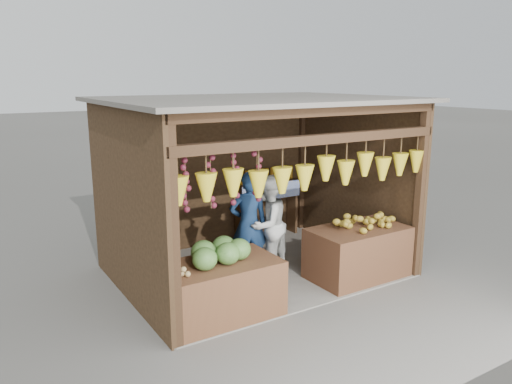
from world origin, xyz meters
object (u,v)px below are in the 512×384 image
counter_left (221,290)px  woman_standing (267,224)px  counter_right (358,253)px  man_standing (249,224)px  vendor_seated (144,230)px

counter_left → woman_standing: size_ratio=0.95×
counter_right → man_standing: man_standing is taller
counter_left → woman_standing: 1.66m
counter_right → man_standing: (-1.32, 0.95, 0.41)m
woman_standing → vendor_seated: bearing=-34.7°
woman_standing → vendor_seated: 1.86m
counter_right → vendor_seated: (-2.85, 1.23, 0.51)m
man_standing → vendor_seated: bearing=4.9°
counter_left → vendor_seated: 1.47m
counter_left → counter_right: 2.33m
counter_right → woman_standing: woman_standing is taller
woman_standing → counter_right: bearing=113.7°
counter_left → man_standing: (1.00, 0.98, 0.44)m
counter_right → woman_standing: (-1.02, 0.91, 0.37)m
counter_left → man_standing: 1.47m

